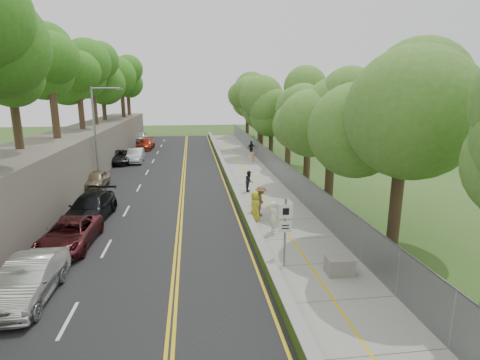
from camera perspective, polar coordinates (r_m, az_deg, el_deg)
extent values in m
plane|color=#33511E|center=(19.65, 1.57, -9.40)|extent=(140.00, 140.00, 0.00)
cube|color=black|center=(33.86, -11.50, 0.15)|extent=(11.20, 66.00, 0.04)
cube|color=gray|center=(34.19, 1.90, 0.55)|extent=(4.20, 66.00, 0.05)
cube|color=#79D024|center=(33.84, -1.94, 0.89)|extent=(0.42, 66.00, 0.60)
cube|color=#595147|center=(35.03, -24.99, 2.90)|extent=(5.00, 66.00, 4.00)
cube|color=slate|center=(34.38, 5.38, 2.23)|extent=(0.04, 66.00, 2.00)
cylinder|color=gray|center=(33.05, -21.19, 6.21)|extent=(0.18, 0.18, 8.00)
cylinder|color=gray|center=(32.60, -19.84, 13.03)|extent=(2.30, 0.13, 0.13)
cube|color=gray|center=(32.40, -17.92, 13.08)|extent=(0.50, 0.22, 0.14)
cylinder|color=gray|center=(16.53, 6.86, -8.03)|extent=(0.09, 0.09, 3.10)
cube|color=white|center=(16.16, 6.99, -4.77)|extent=(0.62, 0.04, 0.62)
cube|color=white|center=(16.39, 6.92, -7.09)|extent=(0.56, 0.04, 0.50)
cylinder|color=#C56715|center=(41.23, 1.71, 3.49)|extent=(0.60, 0.60, 0.98)
cube|color=slate|center=(16.77, 14.92, -12.48)|extent=(1.14, 0.88, 0.74)
imported|color=#A1A1A5|center=(16.26, -29.62, -13.29)|extent=(1.78, 4.37, 1.49)
imported|color=silver|center=(16.38, -29.43, -13.06)|extent=(1.58, 4.54, 1.49)
imported|color=#541B20|center=(20.54, -24.52, -7.49)|extent=(2.41, 4.93, 1.35)
imported|color=black|center=(24.20, -21.81, -3.94)|extent=(2.53, 5.41, 1.53)
imported|color=tan|center=(32.17, -21.12, 0.08)|extent=(1.74, 4.01, 1.35)
imported|color=silver|center=(42.47, -15.63, 3.62)|extent=(1.69, 4.54, 1.48)
imported|color=black|center=(42.32, -17.85, 3.37)|extent=(2.64, 5.13, 1.38)
imported|color=#9E2710|center=(51.88, -14.17, 5.34)|extent=(2.21, 4.87, 1.38)
imported|color=silver|center=(59.17, -14.94, 6.34)|extent=(1.93, 4.67, 1.58)
imported|color=gold|center=(22.25, 2.28, -4.02)|extent=(0.69, 0.96, 1.82)
imported|color=white|center=(20.49, 5.18, -5.66)|extent=(0.57, 0.73, 1.79)
imported|color=black|center=(28.82, 1.42, -0.17)|extent=(0.79, 0.92, 1.63)
imported|color=brown|center=(23.17, 3.18, -3.22)|extent=(1.03, 1.38, 1.90)
imported|color=black|center=(45.05, 1.72, 4.84)|extent=(1.13, 0.77, 1.77)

